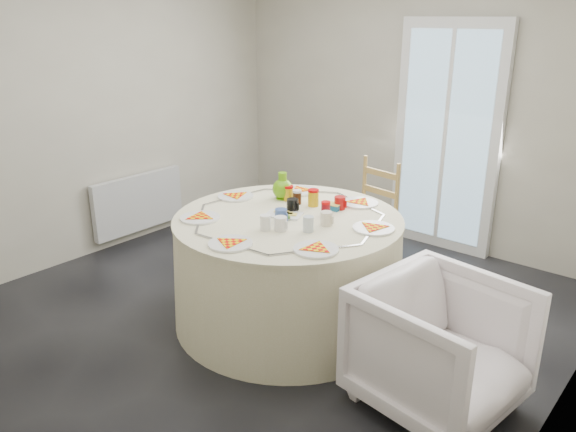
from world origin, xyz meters
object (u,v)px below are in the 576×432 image
Objects in this scene: wooden_chair at (366,217)px; armchair at (441,345)px; table at (288,272)px; green_pitcher at (283,189)px; radiator at (139,202)px.

armchair is at bearing -35.34° from wooden_chair.
wooden_chair is (-0.06, 1.12, 0.09)m from table.
green_pitcher reaches higher than table.
wooden_chair is (2.07, 0.86, 0.09)m from radiator.
armchair is (3.40, -0.46, 0.01)m from radiator.
armchair reaches higher than radiator.
green_pitcher is at bearing -96.81° from wooden_chair.
green_pitcher is (-1.57, 0.50, 0.48)m from armchair.
armchair is at bearing -9.06° from table.
armchair is (1.33, -1.32, -0.08)m from wooden_chair.
wooden_chair reaches higher than armchair.
radiator is 1.89m from green_pitcher.
table is (2.12, -0.26, -0.01)m from radiator.
wooden_chair reaches higher than radiator.
green_pitcher is at bearing 80.74° from armchair.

